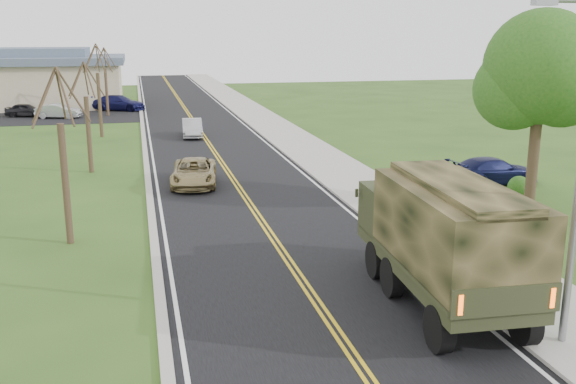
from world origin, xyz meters
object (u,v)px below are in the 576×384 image
object	(u,v)px
utility_box_near	(514,302)
military_truck	(444,233)
sedan_silver	(192,128)
suv_champagne	(194,172)
utility_box_far	(530,314)
pickup_navy	(493,171)

from	to	relation	value
utility_box_near	military_truck	bearing A→B (deg)	121.56
military_truck	sedan_silver	world-z (taller)	military_truck
suv_champagne	utility_box_far	distance (m)	18.69
suv_champagne	sedan_silver	xyz separation A→B (m)	(1.19, 14.69, 0.00)
utility_box_near	utility_box_far	world-z (taller)	utility_box_near
sedan_silver	utility_box_near	world-z (taller)	sedan_silver
military_truck	suv_champagne	bearing A→B (deg)	111.35
military_truck	utility_box_near	world-z (taller)	military_truck
military_truck	utility_box_near	bearing A→B (deg)	-38.86
suv_champagne	utility_box_far	xyz separation A→B (m)	(6.68, -17.45, -0.20)
utility_box_near	suv_champagne	bearing A→B (deg)	94.76
suv_champagne	utility_box_far	world-z (taller)	suv_champagne
sedan_silver	pickup_navy	xyz separation A→B (m)	(12.89, -17.78, 0.02)
suv_champagne	pickup_navy	xyz separation A→B (m)	(14.08, -3.09, 0.03)
sedan_silver	pickup_navy	world-z (taller)	pickup_navy
pickup_navy	utility_box_far	size ratio (longest dim) A/B	6.94
utility_box_far	military_truck	bearing A→B (deg)	152.89
utility_box_near	sedan_silver	bearing A→B (deg)	83.12
sedan_silver	utility_box_far	bearing A→B (deg)	-77.20
pickup_navy	utility_box_near	distance (m)	15.68
military_truck	utility_box_far	distance (m)	2.89
suv_champagne	utility_box_near	size ratio (longest dim) A/B	5.65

